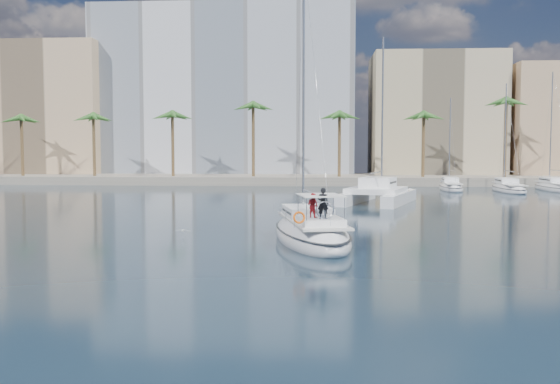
{
  "coord_description": "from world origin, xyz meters",
  "views": [
    {
      "loc": [
        3.23,
        -31.96,
        5.45
      ],
      "look_at": [
        1.24,
        1.5,
        3.01
      ],
      "focal_mm": 40.0,
      "sensor_mm": 36.0,
      "label": 1
    }
  ],
  "objects": [
    {
      "name": "ground",
      "position": [
        0.0,
        0.0,
        0.0
      ],
      "size": [
        160.0,
        160.0,
        0.0
      ],
      "primitive_type": "plane",
      "color": "black",
      "rests_on": "ground"
    },
    {
      "name": "palm_left",
      "position": [
        -34.0,
        57.0,
        10.28
      ],
      "size": [
        3.6,
        3.6,
        12.3
      ],
      "color": "brown",
      "rests_on": "ground"
    },
    {
      "name": "moored_yacht_b",
      "position": [
        26.5,
        45.0,
        0.0
      ],
      "size": [
        3.32,
        10.83,
        13.72
      ],
      "primitive_type": null,
      "rotation": [
        0.0,
        0.0,
        -0.02
      ],
      "color": "white",
      "rests_on": "ground"
    },
    {
      "name": "moored_yacht_c",
      "position": [
        33.0,
        47.0,
        0.0
      ],
      "size": [
        3.98,
        12.33,
        15.54
      ],
      "primitive_type": null,
      "rotation": [
        0.0,
        0.0,
        0.03
      ],
      "color": "white",
      "rests_on": "ground"
    },
    {
      "name": "building_tan_left",
      "position": [
        -42.0,
        69.0,
        11.0
      ],
      "size": [
        22.0,
        14.0,
        22.0
      ],
      "primitive_type": "cube",
      "color": "tan",
      "rests_on": "ground"
    },
    {
      "name": "building_modern",
      "position": [
        -12.0,
        73.0,
        14.0
      ],
      "size": [
        42.0,
        16.0,
        28.0
      ],
      "primitive_type": "cube",
      "color": "silver",
      "rests_on": "ground"
    },
    {
      "name": "main_sloop",
      "position": [
        2.9,
        3.53,
        0.53
      ],
      "size": [
        6.07,
        12.25,
        17.42
      ],
      "rotation": [
        0.0,
        0.0,
        0.21
      ],
      "color": "white",
      "rests_on": "ground"
    },
    {
      "name": "building_beige",
      "position": [
        22.0,
        70.0,
        10.0
      ],
      "size": [
        20.0,
        14.0,
        20.0
      ],
      "primitive_type": "cube",
      "color": "tan",
      "rests_on": "ground"
    },
    {
      "name": "palm_right",
      "position": [
        34.0,
        57.0,
        10.28
      ],
      "size": [
        3.6,
        3.6,
        12.3
      ],
      "color": "brown",
      "rests_on": "ground"
    },
    {
      "name": "moored_yacht_a",
      "position": [
        20.0,
        47.0,
        0.0
      ],
      "size": [
        3.37,
        9.52,
        11.9
      ],
      "primitive_type": null,
      "rotation": [
        0.0,
        0.0,
        -0.07
      ],
      "color": "white",
      "rests_on": "ground"
    },
    {
      "name": "palm_centre",
      "position": [
        0.0,
        57.0,
        10.28
      ],
      "size": [
        3.6,
        3.6,
        12.3
      ],
      "color": "brown",
      "rests_on": "ground"
    },
    {
      "name": "seagull",
      "position": [
        -4.99,
        5.58,
        0.3
      ],
      "size": [
        0.94,
        0.4,
        0.17
      ],
      "color": "silver",
      "rests_on": "ground"
    },
    {
      "name": "catamaran",
      "position": [
        9.05,
        28.38,
        1.12
      ],
      "size": [
        8.74,
        12.14,
        16.1
      ],
      "rotation": [
        0.0,
        0.0,
        -0.33
      ],
      "color": "white",
      "rests_on": "ground"
    },
    {
      "name": "quay",
      "position": [
        0.0,
        61.0,
        0.6
      ],
      "size": [
        120.0,
        14.0,
        1.2
      ],
      "primitive_type": "cube",
      "color": "gray",
      "rests_on": "ground"
    }
  ]
}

